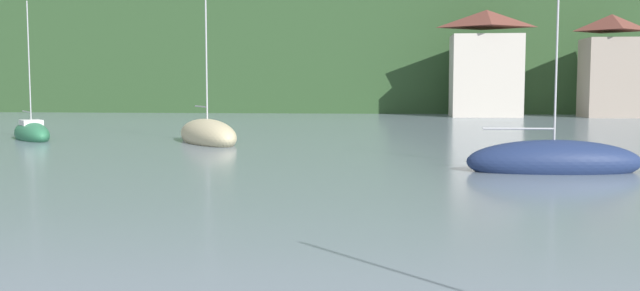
{
  "coord_description": "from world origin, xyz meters",
  "views": [
    {
      "loc": [
        2.3,
        10.21,
        3.4
      ],
      "look_at": [
        0.0,
        34.3,
        1.26
      ],
      "focal_mm": 39.49,
      "sensor_mm": 36.0,
      "label": 1
    }
  ],
  "objects": [
    {
      "name": "wooded_hillside",
      "position": [
        -21.95,
        125.46,
        7.53
      ],
      "size": [
        352.0,
        63.33,
        38.29
      ],
      "color": "#2D4C28",
      "rests_on": "ground_plane"
    },
    {
      "name": "shore_building_west",
      "position": [
        12.31,
        83.82,
        5.26
      ],
      "size": [
        7.29,
        5.31,
        10.85
      ],
      "color": "beige",
      "rests_on": "ground_plane"
    },
    {
      "name": "shore_building_westcentral",
      "position": [
        24.61,
        83.68,
        4.99
      ],
      "size": [
        5.46,
        5.01,
        10.29
      ],
      "color": "gray",
      "rests_on": "ground_plane"
    },
    {
      "name": "sailboat_mid_2",
      "position": [
        8.71,
        37.86,
        0.39
      ],
      "size": [
        6.79,
        2.54,
        8.08
      ],
      "rotation": [
        0.0,
        0.0,
        0.05
      ],
      "color": "navy",
      "rests_on": "ground_plane"
    },
    {
      "name": "sailboat_far_3",
      "position": [
        -7.96,
        49.64,
        0.44
      ],
      "size": [
        5.91,
        7.46,
        10.63
      ],
      "rotation": [
        0.0,
        0.0,
        5.27
      ],
      "color": "#CCBC8E",
      "rests_on": "ground_plane"
    },
    {
      "name": "sailboat_far_6",
      "position": [
        -19.21,
        50.94,
        0.38
      ],
      "size": [
        4.98,
        5.53,
        8.74
      ],
      "rotation": [
        0.0,
        0.0,
        5.4
      ],
      "color": "#2D754C",
      "rests_on": "ground_plane"
    }
  ]
}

